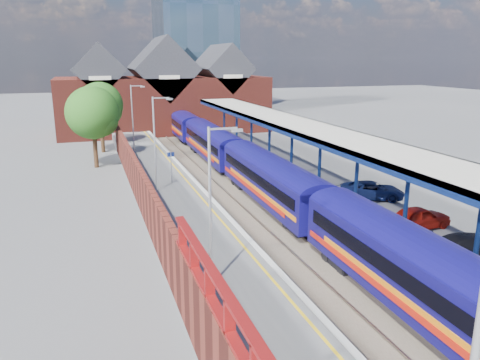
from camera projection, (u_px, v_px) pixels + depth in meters
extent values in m
plane|color=#5B5B5E|center=(213.00, 173.00, 44.83)|extent=(240.00, 240.00, 0.00)
cube|color=#473D33|center=(247.00, 202.00, 35.64)|extent=(6.00, 76.00, 0.06)
cube|color=slate|center=(219.00, 204.00, 34.94)|extent=(0.07, 76.00, 0.14)
cube|color=slate|center=(237.00, 202.00, 35.38)|extent=(0.07, 76.00, 0.14)
cube|color=slate|center=(256.00, 200.00, 35.85)|extent=(0.07, 76.00, 0.14)
cube|color=slate|center=(274.00, 198.00, 36.29)|extent=(0.07, 76.00, 0.14)
cube|color=#565659|center=(175.00, 203.00, 33.85)|extent=(5.00, 76.00, 1.00)
cube|color=#565659|center=(318.00, 190.00, 37.34)|extent=(6.00, 76.00, 1.00)
cube|color=silver|center=(207.00, 193.00, 34.43)|extent=(0.30, 76.00, 0.05)
cube|color=silver|center=(285.00, 186.00, 36.34)|extent=(0.30, 76.00, 0.05)
cube|color=yellow|center=(199.00, 194.00, 34.25)|extent=(0.14, 76.00, 0.01)
cube|color=#100C59|center=(423.00, 278.00, 19.23)|extent=(3.08, 16.05, 2.50)
cube|color=#100C59|center=(426.00, 250.00, 18.91)|extent=(3.08, 16.05, 0.60)
cube|color=#100C59|center=(272.00, 181.00, 34.48)|extent=(3.08, 16.05, 2.50)
cube|color=#100C59|center=(272.00, 164.00, 34.16)|extent=(3.08, 16.05, 0.60)
cube|color=#100C59|center=(213.00, 143.00, 49.73)|extent=(3.08, 16.05, 2.50)
cube|color=#100C59|center=(213.00, 132.00, 49.41)|extent=(3.08, 16.05, 0.60)
cube|color=#100C59|center=(182.00, 123.00, 64.98)|extent=(3.08, 16.05, 2.50)
cube|color=#100C59|center=(182.00, 114.00, 64.66)|extent=(3.08, 16.05, 0.60)
cube|color=black|center=(222.00, 155.00, 41.56)|extent=(0.04, 60.54, 0.70)
cube|color=orange|center=(222.00, 164.00, 41.76)|extent=(0.03, 55.27, 0.30)
cube|color=#B8180C|center=(222.00, 166.00, 41.82)|extent=(0.03, 55.27, 0.30)
cube|color=black|center=(175.00, 129.00, 70.53)|extent=(2.00, 2.40, 0.60)
cylinder|color=navy|center=(478.00, 234.00, 20.76)|extent=(0.24, 0.24, 4.20)
cylinder|color=navy|center=(406.00, 202.00, 25.36)|extent=(0.24, 0.24, 4.20)
cylinder|color=navy|center=(356.00, 180.00, 29.95)|extent=(0.24, 0.24, 4.20)
cylinder|color=navy|center=(320.00, 164.00, 34.54)|extent=(0.24, 0.24, 4.20)
cylinder|color=navy|center=(292.00, 152.00, 39.14)|extent=(0.24, 0.24, 4.20)
cylinder|color=navy|center=(269.00, 142.00, 43.73)|extent=(0.24, 0.24, 4.20)
cylinder|color=navy|center=(251.00, 134.00, 48.33)|extent=(0.24, 0.24, 4.20)
cylinder|color=navy|center=(237.00, 127.00, 52.92)|extent=(0.24, 0.24, 4.20)
cylinder|color=navy|center=(224.00, 122.00, 57.51)|extent=(0.24, 0.24, 4.20)
cube|color=beige|center=(303.00, 126.00, 37.80)|extent=(4.50, 52.00, 0.25)
cube|color=navy|center=(279.00, 129.00, 37.19)|extent=(0.20, 52.00, 0.55)
cube|color=navy|center=(327.00, 127.00, 38.49)|extent=(0.20, 52.00, 0.55)
cylinder|color=#A5A8AA|center=(210.00, 210.00, 19.67)|extent=(0.12, 0.12, 7.00)
cube|color=#A5A8AA|center=(223.00, 129.00, 19.00)|extent=(1.20, 0.08, 0.08)
cube|color=#A5A8AA|center=(237.00, 130.00, 19.21)|extent=(0.45, 0.18, 0.12)
cylinder|color=#A5A8AA|center=(155.00, 145.00, 34.37)|extent=(0.12, 0.12, 7.00)
cube|color=#A5A8AA|center=(161.00, 98.00, 33.70)|extent=(1.20, 0.08, 0.08)
cube|color=#A5A8AA|center=(169.00, 99.00, 33.91)|extent=(0.45, 0.18, 0.12)
cylinder|color=#A5A8AA|center=(133.00, 119.00, 49.07)|extent=(0.12, 0.12, 7.00)
cube|color=#A5A8AA|center=(137.00, 86.00, 48.40)|extent=(1.20, 0.08, 0.08)
cube|color=#A5A8AA|center=(142.00, 87.00, 48.61)|extent=(0.45, 0.18, 0.12)
cylinder|color=#A5A8AA|center=(171.00, 167.00, 37.24)|extent=(0.08, 0.08, 2.50)
cube|color=#0C194C|center=(171.00, 154.00, 36.97)|extent=(0.55, 0.06, 0.35)
cube|color=maroon|center=(149.00, 206.00, 27.07)|extent=(0.35, 50.00, 2.80)
cube|color=maroon|center=(242.00, 319.00, 10.84)|extent=(0.30, 15.00, 0.12)
cube|color=maroon|center=(242.00, 355.00, 11.08)|extent=(0.30, 15.00, 0.12)
cube|color=maroon|center=(230.00, 317.00, 11.89)|extent=(0.30, 0.12, 1.00)
cube|color=maroon|center=(210.00, 282.00, 13.73)|extent=(0.30, 0.12, 1.00)
cube|color=maroon|center=(194.00, 256.00, 15.56)|extent=(0.30, 0.12, 1.00)
cube|color=maroon|center=(182.00, 235.00, 17.40)|extent=(0.30, 0.12, 1.00)
cube|color=maroon|center=(163.00, 104.00, 69.55)|extent=(30.00, 12.00, 8.00)
cube|color=#232328|center=(98.00, 69.00, 65.50)|extent=(7.13, 12.00, 7.13)
cube|color=#232328|center=(162.00, 69.00, 68.24)|extent=(9.16, 12.00, 9.16)
cube|color=#232328|center=(221.00, 68.00, 70.97)|extent=(7.13, 12.00, 7.13)
cube|color=beige|center=(100.00, 78.00, 60.20)|extent=(2.80, 0.15, 0.50)
cube|color=beige|center=(170.00, 77.00, 62.93)|extent=(2.80, 0.15, 0.50)
cube|color=beige|center=(233.00, 76.00, 65.66)|extent=(2.80, 0.15, 0.50)
cube|color=slate|center=(194.00, 8.00, 88.76)|extent=(14.00, 14.00, 40.00)
cylinder|color=#382314|center=(95.00, 148.00, 46.65)|extent=(0.44, 0.44, 4.00)
sphere|color=#164E14|center=(92.00, 113.00, 45.77)|extent=(5.20, 5.20, 5.20)
sphere|color=#164E14|center=(102.00, 120.00, 45.73)|extent=(3.20, 3.20, 3.20)
cylinder|color=#382314|center=(102.00, 135.00, 54.31)|extent=(0.44, 0.44, 4.00)
sphere|color=#164E14|center=(100.00, 105.00, 53.42)|extent=(5.20, 5.20, 5.20)
sphere|color=#164E14|center=(108.00, 111.00, 53.38)|extent=(3.20, 3.20, 3.20)
imported|color=#A8180E|center=(419.00, 218.00, 27.24)|extent=(4.12, 2.04, 1.35)
imported|color=black|center=(477.00, 248.00, 22.96)|extent=(4.80, 3.26, 1.29)
imported|color=navy|center=(372.00, 190.00, 33.10)|extent=(4.87, 3.87, 1.23)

